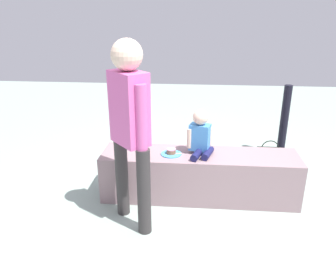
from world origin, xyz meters
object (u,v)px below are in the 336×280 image
child_seated (200,135)px  adult_standing (130,120)px  gift_bag (138,157)px  water_bottle_near_gift (225,156)px  cake_plate (171,153)px  handbag_black_leather (269,157)px  party_cup_red (235,164)px

child_seated → adult_standing: bearing=-138.7°
gift_bag → water_bottle_near_gift: gift_bag is taller
child_seated → cake_plate: 0.36m
water_bottle_near_gift → handbag_black_leather: bearing=-8.1°
party_cup_red → handbag_black_leather: handbag_black_leather is taller
child_seated → cake_plate: child_seated is taller
child_seated → gift_bag: (-0.79, 0.66, -0.58)m
water_bottle_near_gift → child_seated: bearing=-111.3°
water_bottle_near_gift → adult_standing: bearing=-123.8°
adult_standing → child_seated: bearing=41.3°
gift_bag → party_cup_red: size_ratio=2.85×
handbag_black_leather → party_cup_red: bearing=-167.4°
cake_plate → water_bottle_near_gift: size_ratio=1.23×
gift_bag → water_bottle_near_gift: 1.19m
adult_standing → gift_bag: size_ratio=5.31×
cake_plate → handbag_black_leather: bearing=36.0°
cake_plate → water_bottle_near_gift: 1.26m
cake_plate → gift_bag: cake_plate is taller
adult_standing → party_cup_red: (1.11, 1.30, -0.99)m
cake_plate → party_cup_red: bearing=45.3°
water_bottle_near_gift → cake_plate: bearing=-124.3°
child_seated → handbag_black_leather: child_seated is taller
party_cup_red → gift_bag: bearing=-175.9°
water_bottle_near_gift → handbag_black_leather: (0.57, -0.08, 0.05)m
adult_standing → water_bottle_near_gift: bearing=56.2°
gift_bag → party_cup_red: (1.28, 0.09, -0.09)m
adult_standing → party_cup_red: 1.98m
cake_plate → party_cup_red: 1.21m
adult_standing → handbag_black_leather: 2.29m
adult_standing → party_cup_red: bearing=49.5°
gift_bag → party_cup_red: bearing=4.1°
cake_plate → water_bottle_near_gift: bearing=55.7°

